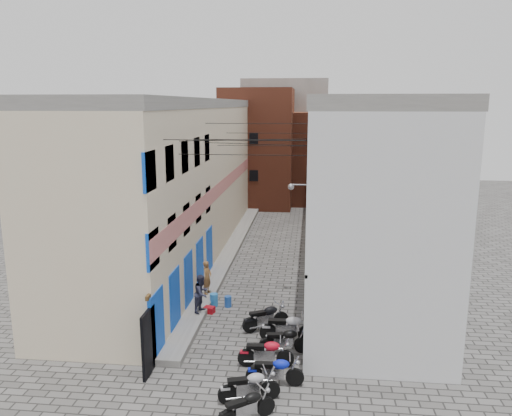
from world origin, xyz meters
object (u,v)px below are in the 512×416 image
(motorcycle_f, at_px, (288,326))
(red_crate, at_px, (209,310))
(motorcycle_b, at_px, (249,385))
(motorcycle_e, at_px, (285,339))
(person_b, at_px, (202,293))
(water_jug_far, at_px, (214,300))
(person_a, at_px, (207,277))
(motorcycle_a, at_px, (247,405))
(motorcycle_c, at_px, (275,370))
(motorcycle_d, at_px, (266,351))
(motorcycle_g, at_px, (266,316))
(water_jug_near, at_px, (228,301))

(motorcycle_f, height_order, red_crate, motorcycle_f)
(motorcycle_b, xyz_separation_m, motorcycle_e, (0.88, 3.07, -0.01))
(motorcycle_f, distance_m, person_b, 4.09)
(motorcycle_e, bearing_deg, motorcycle_b, -25.56)
(motorcycle_e, bearing_deg, motorcycle_f, 166.57)
(water_jug_far, bearing_deg, motorcycle_e, -49.72)
(motorcycle_e, height_order, person_a, person_a)
(motorcycle_e, bearing_deg, motorcycle_a, -21.03)
(motorcycle_b, bearing_deg, motorcycle_c, 126.94)
(motorcycle_d, relative_size, water_jug_far, 3.45)
(motorcycle_c, height_order, motorcycle_g, motorcycle_g)
(motorcycle_b, distance_m, motorcycle_g, 4.88)
(motorcycle_a, distance_m, motorcycle_b, 1.00)
(motorcycle_c, relative_size, motorcycle_g, 0.95)
(motorcycle_d, relative_size, red_crate, 4.44)
(water_jug_far, bearing_deg, motorcycle_f, -41.72)
(person_b, height_order, red_crate, person_b)
(motorcycle_d, bearing_deg, motorcycle_c, 16.20)
(motorcycle_d, relative_size, motorcycle_g, 0.98)
(motorcycle_c, xyz_separation_m, motorcycle_d, (-0.38, 1.10, 0.02))
(motorcycle_d, xyz_separation_m, person_b, (-3.01, 3.70, 0.49))
(person_a, relative_size, red_crate, 3.54)
(motorcycle_c, bearing_deg, person_a, -155.50)
(motorcycle_a, xyz_separation_m, water_jug_near, (-1.86, 7.94, -0.28))
(motorcycle_d, xyz_separation_m, motorcycle_f, (0.64, 1.90, 0.05))
(motorcycle_g, bearing_deg, motorcycle_e, -5.61)
(motorcycle_e, distance_m, water_jug_near, 4.73)
(person_b, bearing_deg, water_jug_far, 6.46)
(motorcycle_d, distance_m, red_crate, 5.02)
(motorcycle_e, height_order, motorcycle_g, motorcycle_g)
(motorcycle_d, xyz_separation_m, motorcycle_e, (0.57, 1.00, -0.02))
(motorcycle_a, bearing_deg, water_jug_far, 161.39)
(water_jug_far, height_order, red_crate, water_jug_far)
(motorcycle_c, height_order, motorcycle_f, motorcycle_f)
(motorcycle_b, distance_m, motorcycle_c, 1.18)
(motorcycle_e, bearing_deg, person_a, -150.81)
(motorcycle_f, xyz_separation_m, person_b, (-3.65, 1.80, 0.44))
(motorcycle_e, xyz_separation_m, person_a, (-3.77, 4.71, 0.48))
(motorcycle_a, height_order, red_crate, motorcycle_a)
(motorcycle_g, distance_m, person_b, 2.93)
(motorcycle_e, relative_size, motorcycle_g, 0.94)
(motorcycle_g, bearing_deg, water_jug_far, -160.44)
(motorcycle_f, bearing_deg, water_jug_far, -132.54)
(water_jug_near, relative_size, red_crate, 1.12)
(motorcycle_a, distance_m, red_crate, 7.65)
(motorcycle_a, xyz_separation_m, motorcycle_d, (0.26, 3.06, 0.03))
(motorcycle_g, bearing_deg, motorcycle_c, -20.96)
(motorcycle_e, distance_m, person_a, 6.05)
(motorcycle_d, xyz_separation_m, person_a, (-3.19, 5.71, 0.46))
(motorcycle_e, distance_m, water_jug_far, 5.14)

